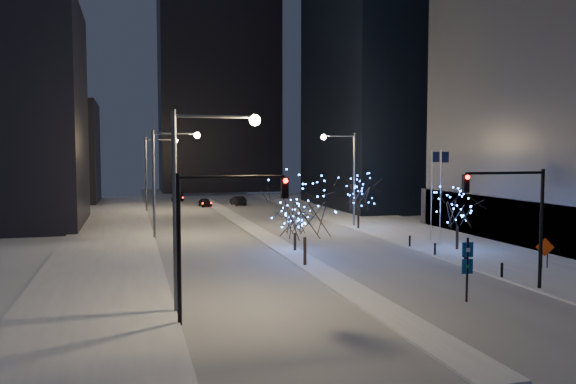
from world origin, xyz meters
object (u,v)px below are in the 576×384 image
object	(u,v)px
traffic_signal_west	(213,221)
car_near	(205,202)
street_lamp_w_mid	(165,168)
car_far	(178,197)
holiday_tree_median_far	(295,218)
street_lamp_w_far	(154,163)
wayfinding_sign	(467,263)
car_mid	(238,201)
holiday_tree_median_near	(305,208)
holiday_tree_plaza_near	(458,209)
construction_sign	(545,250)
street_lamp_east	(346,167)
holiday_tree_plaza_far	(359,195)
traffic_signal_east	(519,209)
street_lamp_w_near	(197,182)

from	to	relation	value
traffic_signal_west	car_near	world-z (taller)	traffic_signal_west
street_lamp_w_mid	car_near	size ratio (longest dim) A/B	2.71
car_far	holiday_tree_median_far	distance (m)	51.34
street_lamp_w_far	traffic_signal_west	distance (m)	52.04
wayfinding_sign	car_mid	bearing A→B (deg)	96.12
holiday_tree_median_near	holiday_tree_plaza_near	xyz separation A→B (m)	(13.74, 2.72, -0.73)
traffic_signal_west	construction_sign	xyz separation A→B (m)	(23.22, 5.64, -3.39)
car_near	holiday_tree_plaza_near	bearing A→B (deg)	-75.78
street_lamp_east	holiday_tree_median_near	bearing A→B (deg)	-119.17
car_far	holiday_tree_plaza_near	xyz separation A→B (m)	(17.76, -54.13, 2.71)
car_far	wayfinding_sign	xyz separation A→B (m)	(9.52, -67.97, 1.43)
street_lamp_w_mid	holiday_tree_median_far	distance (m)	14.36
traffic_signal_west	car_near	xyz separation A→B (m)	(6.94, 56.79, -4.13)
wayfinding_sign	construction_sign	distance (m)	11.35
street_lamp_east	car_far	xyz separation A→B (m)	(-14.60, 37.89, -5.76)
holiday_tree_median_near	traffic_signal_west	bearing A→B (deg)	-125.71
street_lamp_w_mid	holiday_tree_median_far	world-z (taller)	street_lamp_w_mid
wayfinding_sign	holiday_tree_median_near	bearing A→B (deg)	121.03
traffic_signal_west	car_mid	bearing A→B (deg)	78.24
street_lamp_w_far	street_lamp_east	bearing A→B (deg)	-49.15
holiday_tree_plaza_far	wayfinding_sign	size ratio (longest dim) A/B	1.57
street_lamp_w_far	car_far	world-z (taller)	street_lamp_w_far
holiday_tree_plaza_near	holiday_tree_plaza_far	distance (m)	14.12
holiday_tree_median_near	holiday_tree_plaza_near	world-z (taller)	holiday_tree_median_near
street_lamp_east	holiday_tree_median_far	xyz separation A→B (m)	(-9.58, -13.16, -3.70)
car_near	holiday_tree_plaza_near	xyz separation A→B (m)	(14.74, -43.02, 2.77)
street_lamp_w_mid	traffic_signal_west	size ratio (longest dim) A/B	1.43
street_lamp_w_mid	traffic_signal_west	xyz separation A→B (m)	(0.50, -27.00, -1.74)
holiday_tree_median_near	traffic_signal_east	bearing A→B (deg)	-46.78
street_lamp_w_mid	holiday_tree_plaza_far	xyz separation A→B (m)	(19.44, 0.61, -2.88)
holiday_tree_plaza_near	construction_sign	distance (m)	8.51
street_lamp_w_mid	construction_sign	world-z (taller)	street_lamp_w_mid
car_far	traffic_signal_west	bearing A→B (deg)	-85.65
holiday_tree_median_far	wayfinding_sign	distance (m)	17.52
street_lamp_w_mid	car_mid	size ratio (longest dim) A/B	2.40
holiday_tree_plaza_near	street_lamp_w_far	bearing A→B (deg)	120.11
car_near	construction_sign	xyz separation A→B (m)	(16.28, -51.15, 0.74)
street_lamp_east	traffic_signal_east	distance (m)	29.08
holiday_tree_plaza_near	wayfinding_sign	distance (m)	16.15
holiday_tree_median_far	wayfinding_sign	size ratio (longest dim) A/B	1.17
street_lamp_w_far	car_near	xyz separation A→B (m)	(7.44, 4.78, -5.87)
street_lamp_w_near	car_near	xyz separation A→B (m)	(7.44, 54.78, -5.87)
street_lamp_w_far	construction_sign	distance (m)	52.33
street_lamp_w_near	street_lamp_w_far	distance (m)	50.00
traffic_signal_west	car_mid	distance (m)	59.14
street_lamp_w_far	holiday_tree_median_near	bearing A→B (deg)	-78.36
traffic_signal_west	car_far	xyz separation A→B (m)	(3.92, 67.90, -4.07)
street_lamp_w_mid	holiday_tree_median_near	distance (m)	18.21
traffic_signal_east	street_lamp_w_far	bearing A→B (deg)	109.32
street_lamp_w_far	traffic_signal_east	xyz separation A→B (m)	(17.88, -51.00, -1.74)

